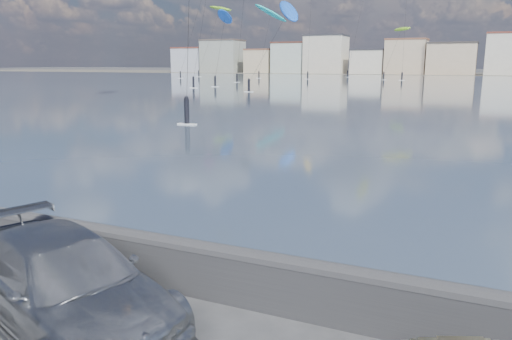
% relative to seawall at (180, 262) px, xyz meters
% --- Properties ---
extents(bay_water, '(500.00, 177.00, 0.00)m').
position_rel_seawall_xyz_m(bay_water, '(0.00, 88.80, -0.58)').
color(bay_water, '#3A4E64').
rests_on(bay_water, ground).
extents(far_shore_strip, '(500.00, 60.00, 0.00)m').
position_rel_seawall_xyz_m(far_shore_strip, '(0.00, 197.30, -0.57)').
color(far_shore_strip, '#4C473D').
rests_on(far_shore_strip, ground).
extents(seawall, '(400.00, 0.36, 1.08)m').
position_rel_seawall_xyz_m(seawall, '(0.00, 0.00, 0.00)').
color(seawall, '#28282B').
rests_on(seawall, ground).
extents(far_buildings, '(240.79, 13.26, 14.60)m').
position_rel_seawall_xyz_m(far_buildings, '(1.31, 183.30, 5.44)').
color(far_buildings, '#B2B7C6').
rests_on(far_buildings, ground).
extents(car_silver, '(5.66, 3.81, 1.52)m').
position_rel_seawall_xyz_m(car_silver, '(-1.01, -1.86, 0.18)').
color(car_silver, '#AAADB1').
rests_on(car_silver, ground).
extents(kitesurfer_2, '(9.28, 12.95, 20.58)m').
position_rel_seawall_xyz_m(kitesurfer_2, '(-51.22, 127.12, 17.02)').
color(kitesurfer_2, '#19BFBF').
rests_on(kitesurfer_2, ground).
extents(kitesurfer_4, '(7.55, 19.88, 15.50)m').
position_rel_seawall_xyz_m(kitesurfer_4, '(-25.87, 74.05, 12.01)').
color(kitesurfer_4, blue).
rests_on(kitesurfer_4, ground).
extents(kitesurfer_5, '(6.42, 15.55, 14.54)m').
position_rel_seawall_xyz_m(kitesurfer_5, '(-42.06, 82.05, 12.10)').
color(kitesurfer_5, blue).
rests_on(kitesurfer_5, ground).
extents(kitesurfer_7, '(10.60, 14.92, 22.20)m').
position_rel_seawall_xyz_m(kitesurfer_7, '(-71.89, 135.63, 19.89)').
color(kitesurfer_7, '#8CD826').
rests_on(kitesurfer_7, ground).
extents(kitesurfer_12, '(6.67, 13.63, 13.39)m').
position_rel_seawall_xyz_m(kitesurfer_12, '(-15.40, 128.40, 11.81)').
color(kitesurfer_12, '#8CD826').
rests_on(kitesurfer_12, ground).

